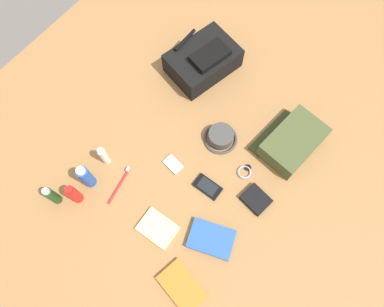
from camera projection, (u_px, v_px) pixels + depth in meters
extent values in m
cube|color=#9D6F41|center=(192.00, 158.00, 1.56)|extent=(2.64, 2.02, 0.02)
cube|color=black|center=(203.00, 61.00, 1.66)|extent=(0.36, 0.29, 0.11)
cube|color=black|center=(210.00, 56.00, 1.59)|extent=(0.19, 0.14, 0.03)
cylinder|color=black|center=(185.00, 40.00, 1.62)|extent=(0.14, 0.02, 0.02)
cube|color=#47512D|center=(293.00, 142.00, 1.53)|extent=(0.29, 0.21, 0.09)
cube|color=#394124|center=(272.00, 133.00, 1.59)|extent=(0.27, 0.09, 0.01)
cylinder|color=#434343|center=(221.00, 136.00, 1.55)|extent=(0.11, 0.11, 0.05)
torus|color=#434343|center=(220.00, 139.00, 1.58)|extent=(0.15, 0.15, 0.01)
cylinder|color=#19471E|center=(53.00, 196.00, 1.42)|extent=(0.04, 0.04, 0.13)
cylinder|color=silver|center=(46.00, 191.00, 1.36)|extent=(0.03, 0.03, 0.01)
cylinder|color=red|center=(74.00, 195.00, 1.43)|extent=(0.04, 0.04, 0.12)
cylinder|color=red|center=(69.00, 190.00, 1.37)|extent=(0.03, 0.03, 0.01)
cylinder|color=blue|center=(86.00, 177.00, 1.44)|extent=(0.05, 0.05, 0.15)
cylinder|color=silver|center=(80.00, 171.00, 1.37)|extent=(0.04, 0.04, 0.01)
cylinder|color=white|center=(104.00, 156.00, 1.49)|extent=(0.03, 0.03, 0.12)
cylinder|color=white|center=(100.00, 151.00, 1.43)|extent=(0.02, 0.02, 0.01)
cube|color=orange|center=(182.00, 287.00, 1.35)|extent=(0.15, 0.20, 0.02)
cube|color=white|center=(182.00, 287.00, 1.36)|extent=(0.14, 0.19, 0.01)
cube|color=blue|center=(211.00, 239.00, 1.42)|extent=(0.17, 0.21, 0.03)
cube|color=white|center=(211.00, 239.00, 1.42)|extent=(0.17, 0.20, 0.02)
cube|color=black|center=(208.00, 187.00, 1.50)|extent=(0.07, 0.12, 0.01)
cube|color=black|center=(208.00, 186.00, 1.49)|extent=(0.05, 0.08, 0.00)
cube|color=#B7B7BC|center=(173.00, 164.00, 1.54)|extent=(0.06, 0.09, 0.01)
cylinder|color=silver|center=(176.00, 166.00, 1.53)|extent=(0.03, 0.03, 0.00)
torus|color=#99999E|center=(244.00, 172.00, 1.52)|extent=(0.06, 0.06, 0.01)
cylinder|color=black|center=(248.00, 168.00, 1.53)|extent=(0.03, 0.03, 0.01)
cylinder|color=red|center=(119.00, 185.00, 1.50)|extent=(0.18, 0.04, 0.01)
cube|color=white|center=(128.00, 169.00, 1.52)|extent=(0.02, 0.02, 0.01)
cube|color=black|center=(256.00, 199.00, 1.47)|extent=(0.11, 0.12, 0.02)
cube|color=beige|center=(158.00, 228.00, 1.43)|extent=(0.12, 0.15, 0.02)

